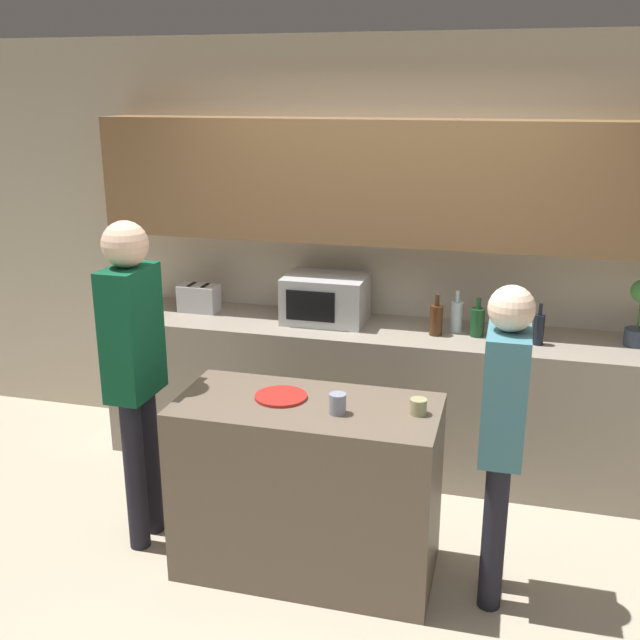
{
  "coord_description": "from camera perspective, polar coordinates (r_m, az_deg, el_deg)",
  "views": [
    {
      "loc": [
        0.76,
        -3.03,
        2.38
      ],
      "look_at": [
        -0.15,
        0.43,
        1.26
      ],
      "focal_mm": 42.0,
      "sensor_mm": 36.0,
      "label": 1
    }
  ],
  "objects": [
    {
      "name": "person_left",
      "position": [
        3.53,
        13.74,
        -7.59
      ],
      "size": [
        0.21,
        0.34,
        1.57
      ],
      "rotation": [
        0.0,
        0.0,
        -4.71
      ],
      "color": "black",
      "rests_on": "ground_plane"
    },
    {
      "name": "bottle_5",
      "position": [
        4.56,
        16.34,
        -0.66
      ],
      "size": [
        0.06,
        0.06,
        0.25
      ],
      "color": "black",
      "rests_on": "back_counter"
    },
    {
      "name": "back_wall",
      "position": [
        4.83,
        5.57,
        7.18
      ],
      "size": [
        6.4,
        0.4,
        2.7
      ],
      "color": "beige",
      "rests_on": "ground_plane"
    },
    {
      "name": "ground_plane",
      "position": [
        3.93,
        0.6,
        -19.98
      ],
      "size": [
        14.0,
        14.0,
        0.0
      ],
      "primitive_type": "plane",
      "color": "#BCAD93"
    },
    {
      "name": "bottle_1",
      "position": [
        4.69,
        10.37,
        0.31
      ],
      "size": [
        0.08,
        0.08,
        0.26
      ],
      "color": "silver",
      "rests_on": "back_counter"
    },
    {
      "name": "bottle_2",
      "position": [
        4.63,
        11.9,
        -0.12
      ],
      "size": [
        0.08,
        0.08,
        0.24
      ],
      "color": "#194723",
      "rests_on": "back_counter"
    },
    {
      "name": "bottle_3",
      "position": [
        4.64,
        13.27,
        -0.19
      ],
      "size": [
        0.06,
        0.06,
        0.23
      ],
      "color": "maroon",
      "rests_on": "back_counter"
    },
    {
      "name": "plate_on_island",
      "position": [
        3.71,
        -2.99,
        -5.84
      ],
      "size": [
        0.26,
        0.26,
        0.01
      ],
      "color": "red",
      "rests_on": "kitchen_island"
    },
    {
      "name": "bottle_0",
      "position": [
        4.6,
        8.84,
        0.04
      ],
      "size": [
        0.08,
        0.08,
        0.26
      ],
      "color": "#472814",
      "rests_on": "back_counter"
    },
    {
      "name": "bottle_4",
      "position": [
        4.6,
        14.87,
        -0.27
      ],
      "size": [
        0.07,
        0.07,
        0.27
      ],
      "color": "black",
      "rests_on": "back_counter"
    },
    {
      "name": "person_center",
      "position": [
        3.94,
        -14.0,
        -2.76
      ],
      "size": [
        0.23,
        0.34,
        1.76
      ],
      "rotation": [
        0.0,
        0.0,
        -1.59
      ],
      "color": "black",
      "rests_on": "ground_plane"
    },
    {
      "name": "cup_0",
      "position": [
        3.55,
        7.51,
        -6.56
      ],
      "size": [
        0.08,
        0.08,
        0.08
      ],
      "color": "tan",
      "rests_on": "kitchen_island"
    },
    {
      "name": "potted_plant",
      "position": [
        4.71,
        23.16,
        0.49
      ],
      "size": [
        0.14,
        0.14,
        0.39
      ],
      "color": "#333D4C",
      "rests_on": "back_counter"
    },
    {
      "name": "toaster",
      "position": [
        5.1,
        -9.2,
        1.66
      ],
      "size": [
        0.26,
        0.16,
        0.18
      ],
      "color": "silver",
      "rests_on": "back_counter"
    },
    {
      "name": "kitchen_island",
      "position": [
        3.85,
        -0.98,
        -12.62
      ],
      "size": [
        1.29,
        0.61,
        0.91
      ],
      "color": "brown",
      "rests_on": "ground_plane"
    },
    {
      "name": "microwave",
      "position": [
        4.8,
        0.43,
        1.64
      ],
      "size": [
        0.52,
        0.39,
        0.3
      ],
      "color": "#B7BABC",
      "rests_on": "back_counter"
    },
    {
      "name": "back_counter",
      "position": [
        4.88,
        4.68,
        -5.86
      ],
      "size": [
        3.6,
        0.62,
        0.93
      ],
      "color": "gray",
      "rests_on": "ground_plane"
    },
    {
      "name": "cup_1",
      "position": [
        3.52,
        1.35,
        -6.39
      ],
      "size": [
        0.08,
        0.08,
        0.1
      ],
      "color": "gray",
      "rests_on": "kitchen_island"
    }
  ]
}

